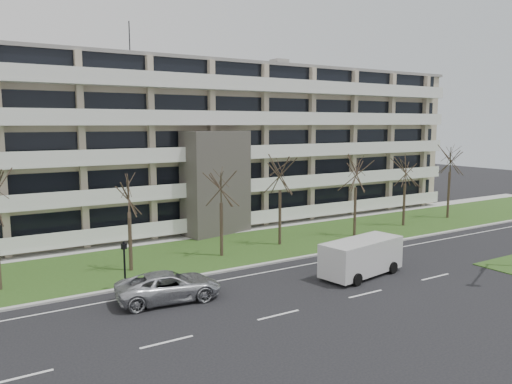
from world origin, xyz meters
TOP-DOWN VIEW (x-y plane):
  - ground at (0.00, 0.00)m, footprint 160.00×160.00m
  - grass_verge at (0.00, 13.00)m, footprint 90.00×10.00m
  - curb at (0.00, 8.00)m, footprint 90.00×0.35m
  - sidewalk at (0.00, 18.50)m, footprint 90.00×2.00m
  - lane_edge_line at (0.00, 6.50)m, footprint 90.00×0.12m
  - apartment_building at (-0.01, 25.32)m, footprint 60.50×15.10m
  - silver_pickup at (-9.90, 4.93)m, footprint 6.00×3.33m
  - blue_sedan at (4.48, 5.24)m, footprint 4.22×2.02m
  - white_van at (2.33, 2.75)m, footprint 6.24×3.19m
  - pedestrian_signal at (-11.47, 7.75)m, footprint 0.34×0.31m
  - tree_2 at (-9.96, 11.40)m, footprint 3.49×3.49m
  - tree_3 at (-3.16, 11.53)m, footprint 3.53×3.53m
  - tree_4 at (2.37, 12.11)m, footprint 3.92×3.92m
  - tree_5 at (9.61, 11.30)m, footprint 3.78×3.78m
  - tree_6 at (16.58, 12.13)m, footprint 3.59×3.59m
  - tree_7 at (23.43, 12.44)m, footprint 4.27×4.27m

SIDE VIEW (x-z plane):
  - ground at x=0.00m, z-range 0.00..0.00m
  - lane_edge_line at x=0.00m, z-range 0.00..0.01m
  - grass_verge at x=0.00m, z-range 0.00..0.06m
  - sidewalk at x=0.00m, z-range 0.00..0.08m
  - curb at x=0.00m, z-range 0.00..0.12m
  - blue_sedan at x=4.48m, z-range 0.00..1.34m
  - silver_pickup at x=-9.90m, z-range 0.00..1.59m
  - white_van at x=2.33m, z-range 0.23..2.54m
  - pedestrian_signal at x=-11.47m, z-range 0.40..3.33m
  - tree_2 at x=-9.96m, z-range 1.93..8.90m
  - tree_3 at x=-3.16m, z-range 1.96..9.02m
  - tree_6 at x=16.58m, z-range 1.99..9.18m
  - tree_5 at x=9.61m, z-range 2.10..9.66m
  - tree_4 at x=2.37m, z-range 2.18..10.03m
  - tree_7 at x=23.43m, z-range 2.37..10.91m
  - apartment_building at x=-0.01m, z-range -1.76..16.99m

